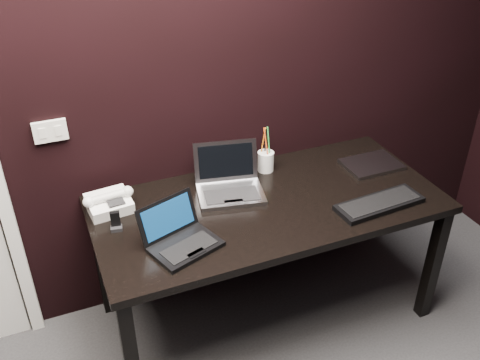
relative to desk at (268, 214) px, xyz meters
name	(u,v)px	position (x,y,z in m)	size (l,w,h in m)	color
wall_back	(179,73)	(-0.30, 0.40, 0.64)	(4.00, 4.00, 0.00)	black
wall_switch	(50,131)	(-0.92, 0.39, 0.46)	(0.15, 0.02, 0.10)	silver
desk	(268,214)	(0.00, 0.00, 0.00)	(1.70, 0.80, 0.74)	black
netbook	(181,238)	(-0.50, -0.16, 0.12)	(0.35, 0.33, 0.18)	black
silver_laptop	(229,185)	(-0.15, 0.15, 0.12)	(0.37, 0.35, 0.22)	#949499
ext_keyboard	(379,204)	(0.48, -0.24, 0.09)	(0.45, 0.18, 0.03)	black
closed_laptop	(371,164)	(0.66, 0.09, 0.09)	(0.30, 0.22, 0.02)	gray
desk_phone	(109,203)	(-0.73, 0.22, 0.12)	(0.25, 0.20, 0.12)	white
mobile_phone	(116,223)	(-0.73, 0.06, 0.11)	(0.06, 0.05, 0.09)	black
pen_cup	(266,160)	(0.11, 0.28, 0.14)	(0.09, 0.09, 0.25)	white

